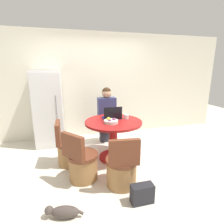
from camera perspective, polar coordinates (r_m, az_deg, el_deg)
ground_plane at (r=3.48m, az=0.22°, el=-15.76°), size 12.00×12.00×0.00m
wall_back at (r=4.54m, az=-4.83°, el=8.56°), size 7.00×0.06×2.60m
refrigerator at (r=4.20m, az=-19.95°, el=1.07°), size 0.62×0.65×1.70m
dining_table at (r=3.37m, az=0.44°, el=-6.81°), size 1.08×1.08×0.77m
chair_near_camera at (r=2.74m, az=3.18°, el=-18.23°), size 0.48×0.49×0.82m
chair_near_left_corner at (r=2.91m, az=-9.72°, el=-16.39°), size 0.55×0.55×0.82m
chair_left_side at (r=3.39m, az=-13.87°, el=-12.00°), size 0.47×0.47×0.82m
person_seated at (r=4.02m, az=-1.85°, el=-0.30°), size 0.40×0.37×1.33m
laptop at (r=3.42m, az=0.04°, el=-1.37°), size 0.36×0.24×0.25m
fruit_bowl at (r=3.17m, az=-0.37°, el=-3.01°), size 0.26×0.26×0.10m
coffee_cup at (r=3.43m, az=4.72°, el=-1.55°), size 0.09×0.09×0.08m
cat at (r=2.45m, az=-15.65°, el=-28.87°), size 0.45×0.21×0.15m
handbag at (r=2.57m, az=9.82°, el=-24.79°), size 0.30×0.14×0.26m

